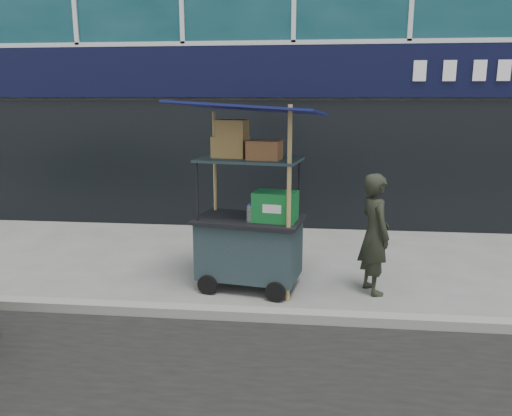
# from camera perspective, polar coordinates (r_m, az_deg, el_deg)

# --- Properties ---
(ground) EXTENTS (80.00, 80.00, 0.00)m
(ground) POSITION_cam_1_polar(r_m,az_deg,el_deg) (5.93, 2.46, -11.89)
(ground) COLOR slate
(ground) RESTS_ON ground
(curb) EXTENTS (80.00, 0.18, 0.12)m
(curb) POSITION_cam_1_polar(r_m,az_deg,el_deg) (5.73, 2.34, -12.17)
(curb) COLOR gray
(curb) RESTS_ON ground
(vendor_cart) EXTENTS (1.98, 1.55, 2.43)m
(vendor_cart) POSITION_cam_1_polar(r_m,az_deg,el_deg) (6.41, -0.61, -1.93)
(vendor_cart) COLOR #1B292E
(vendor_cart) RESTS_ON ground
(vendor_man) EXTENTS (0.53, 0.65, 1.54)m
(vendor_man) POSITION_cam_1_polar(r_m,az_deg,el_deg) (6.46, 13.40, -2.90)
(vendor_man) COLOR black
(vendor_man) RESTS_ON ground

